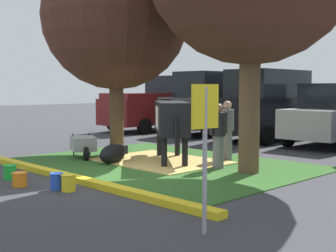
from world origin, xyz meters
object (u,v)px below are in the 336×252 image
(bucket_green, at_px, (10,172))
(sedan_silver, at_px, (335,115))
(person_visitor_near, at_px, (218,134))
(suv_dark_grey, at_px, (214,103))
(person_handler, at_px, (227,129))
(suv_black, at_px, (268,105))
(bucket_yellow, at_px, (68,182))
(parking_sign, at_px, (205,129))
(shade_tree_left, at_px, (116,16))
(calf_lying, at_px, (113,154))
(bucket_orange, at_px, (20,179))
(wheelbarrow, at_px, (83,144))
(bucket_blue, at_px, (57,181))
(pickup_truck_maroon, at_px, (160,105))
(cow_holstein, at_px, (171,118))

(bucket_green, bearing_deg, sedan_silver, 79.06)
(person_visitor_near, height_order, suv_dark_grey, suv_dark_grey)
(person_handler, distance_m, sedan_silver, 5.19)
(suv_dark_grey, height_order, suv_black, same)
(bucket_yellow, height_order, suv_dark_grey, suv_dark_grey)
(person_visitor_near, distance_m, parking_sign, 4.87)
(person_handler, height_order, suv_black, suv_black)
(shade_tree_left, bearing_deg, bucket_yellow, -48.51)
(bucket_yellow, bearing_deg, calf_lying, 127.69)
(person_handler, relative_size, bucket_green, 5.09)
(bucket_yellow, distance_m, sedan_silver, 10.04)
(bucket_orange, bearing_deg, sedan_silver, 83.36)
(calf_lying, bearing_deg, suv_dark_grey, 112.08)
(person_visitor_near, height_order, bucket_yellow, person_visitor_near)
(sedan_silver, bearing_deg, shade_tree_left, -118.12)
(parking_sign, distance_m, suv_dark_grey, 13.18)
(wheelbarrow, distance_m, parking_sign, 7.05)
(person_handler, bearing_deg, calf_lying, -127.67)
(calf_lying, height_order, bucket_blue, calf_lying)
(person_handler, distance_m, wheelbarrow, 3.83)
(shade_tree_left, height_order, pickup_truck_maroon, shade_tree_left)
(wheelbarrow, xyz_separation_m, parking_sign, (6.50, -2.54, 0.97))
(calf_lying, height_order, wheelbarrow, wheelbarrow)
(calf_lying, xyz_separation_m, suv_black, (-0.29, 7.29, 1.03))
(bucket_green, relative_size, bucket_orange, 1.04)
(person_visitor_near, xyz_separation_m, bucket_blue, (-0.69, -3.83, -0.65))
(shade_tree_left, bearing_deg, cow_holstein, 3.63)
(person_handler, relative_size, suv_black, 0.33)
(person_visitor_near, relative_size, wheelbarrow, 0.97)
(person_visitor_near, height_order, parking_sign, parking_sign)
(person_handler, bearing_deg, suv_black, 112.48)
(shade_tree_left, distance_m, bucket_yellow, 6.08)
(parking_sign, xyz_separation_m, suv_dark_grey, (-8.38, 10.17, -0.09))
(calf_lying, relative_size, bucket_orange, 4.42)
(bucket_yellow, relative_size, suv_dark_grey, 0.07)
(calf_lying, relative_size, bucket_yellow, 4.17)
(bucket_orange, height_order, suv_black, suv_black)
(bucket_green, distance_m, bucket_blue, 1.51)
(cow_holstein, bearing_deg, calf_lying, -124.14)
(pickup_truck_maroon, bearing_deg, bucket_yellow, -50.99)
(calf_lying, bearing_deg, parking_sign, -26.29)
(parking_sign, bearing_deg, suv_dark_grey, 129.47)
(calf_lying, distance_m, bucket_green, 2.81)
(person_handler, distance_m, parking_sign, 6.09)
(person_handler, xyz_separation_m, suv_dark_grey, (-4.84, 5.25, 0.44))
(bucket_green, distance_m, suv_dark_grey, 10.90)
(bucket_blue, bearing_deg, parking_sign, -0.30)
(calf_lying, relative_size, sedan_silver, 0.29)
(parking_sign, height_order, bucket_orange, parking_sign)
(pickup_truck_maroon, bearing_deg, sedan_silver, 2.00)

